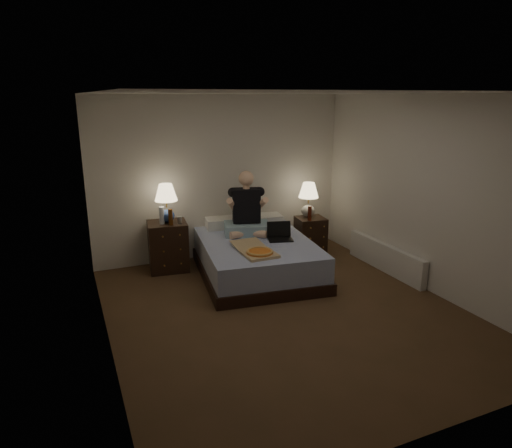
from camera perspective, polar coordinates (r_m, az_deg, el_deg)
name	(u,v)px	position (r m, az deg, el deg)	size (l,w,h in m)	color
floor	(286,312)	(5.52, 3.76, -10.88)	(4.00, 4.50, 0.00)	brown
ceiling	(290,93)	(4.94, 4.30, 16.04)	(4.00, 4.50, 0.00)	white
wall_back	(222,178)	(7.12, -4.32, 5.82)	(4.00, 2.50, 0.00)	silver
wall_front	(440,283)	(3.35, 21.99, -6.86)	(4.00, 2.50, 0.00)	silver
wall_left	(100,230)	(4.56, -18.97, -0.67)	(4.50, 2.50, 0.00)	silver
wall_right	(427,195)	(6.24, 20.61, 3.44)	(4.50, 2.50, 0.00)	silver
bed	(256,257)	(6.52, 0.01, -4.16)	(1.50, 2.00, 0.50)	#586AB1
nightstand_left	(168,246)	(6.78, -10.93, -2.73)	(0.55, 0.49, 0.71)	black
nightstand_right	(310,235)	(7.47, 6.81, -1.36)	(0.44, 0.40, 0.58)	black
lamp_left	(166,203)	(6.62, -11.13, 2.55)	(0.32, 0.32, 0.56)	navy
lamp_right	(308,200)	(7.39, 6.56, 3.03)	(0.32, 0.32, 0.56)	#999891
water_bottle	(162,215)	(6.58, -11.70, 1.05)	(0.07, 0.07, 0.25)	silver
soda_can	(180,220)	(6.59, -9.54, 0.50)	(0.07, 0.07, 0.10)	beige
beer_bottle_left	(171,217)	(6.51, -10.64, 0.86)	(0.06, 0.06, 0.23)	#592E0C
beer_bottle_right	(310,213)	(7.21, 6.72, 1.34)	(0.06, 0.06, 0.23)	#571B0C
person	(247,203)	(6.64, -1.18, 2.62)	(0.66, 0.52, 0.93)	black
laptop	(280,232)	(6.43, 3.06, -1.00)	(0.34, 0.28, 0.24)	black
pizza_box	(260,253)	(5.83, 0.47, -3.59)	(0.40, 0.76, 0.08)	tan
radiator	(385,257)	(6.92, 15.84, -4.05)	(0.10, 1.60, 0.40)	silver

